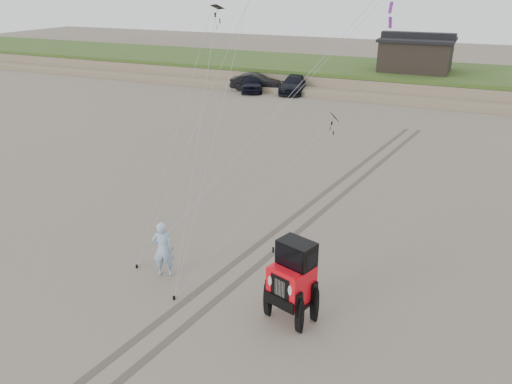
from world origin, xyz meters
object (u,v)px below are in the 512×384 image
truck_a (251,82)px  jeep (291,290)px  man (163,249)px  truck_c (294,84)px  truck_b (256,82)px  cabin (416,53)px

truck_a → jeep: jeep is taller
jeep → man: bearing=-168.0°
truck_a → jeep: size_ratio=0.87×
truck_a → jeep: 33.53m
truck_a → truck_c: truck_a is taller
truck_b → man: bearing=-170.3°
truck_c → jeep: 32.91m
cabin → truck_c: (-9.52, -5.78, -2.50)m
cabin → jeep: size_ratio=1.20×
cabin → truck_a: 15.11m
truck_a → truck_c: bearing=-11.5°
truck_a → jeep: bearing=-89.0°
cabin → truck_b: size_ratio=1.40×
jeep → man: size_ratio=2.71×
truck_c → truck_b: bearing=-179.4°
truck_b → man: 31.45m
cabin → truck_c: 11.41m
truck_b → truck_c: size_ratio=0.90×
cabin → jeep: 36.82m
truck_a → truck_c: size_ratio=0.91×
truck_c → man: size_ratio=2.60×
jeep → truck_b: bearing=134.0°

